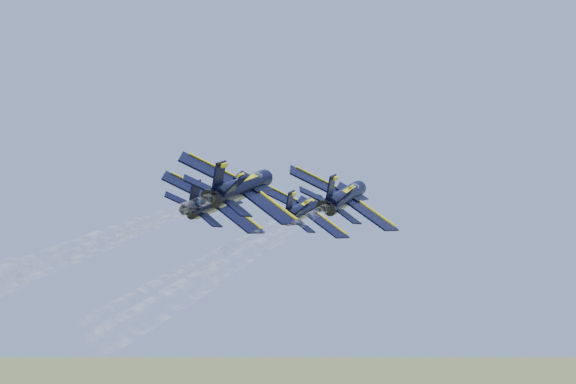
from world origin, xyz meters
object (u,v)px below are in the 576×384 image
Objects in this scene: jet_right at (345,197)px; jet_slot at (243,187)px; jet_lead at (304,209)px; jet_left at (217,201)px.

jet_slot is (-2.49, -16.15, 0.00)m from jet_right.
jet_slot is at bearing -122.34° from jet_right.
jet_right is (14.47, -11.42, 0.00)m from jet_lead.
jet_right and jet_slot have the same top height.
jet_left is (-1.61, -16.63, 0.00)m from jet_lead.
jet_lead is 1.00× the size of jet_right.
jet_lead is 1.00× the size of jet_left.
jet_lead and jet_left have the same top height.
jet_right is at bearing -61.86° from jet_lead.
jet_lead is 1.00× the size of jet_slot.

